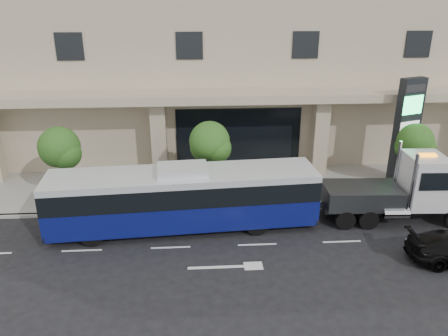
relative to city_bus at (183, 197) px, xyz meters
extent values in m
plane|color=black|center=(3.40, -0.34, -1.66)|extent=(120.00, 120.00, 0.00)
cube|color=gray|center=(3.40, 4.66, -1.59)|extent=(120.00, 6.00, 0.15)
cube|color=gray|center=(3.40, 1.66, -1.59)|extent=(120.00, 0.30, 0.15)
cube|color=tan|center=(3.40, 15.16, 8.34)|extent=(60.00, 15.00, 20.00)
cube|color=tan|center=(3.40, 6.46, 3.54)|extent=(60.00, 2.80, 0.50)
cube|color=black|center=(3.40, 7.63, 0.49)|extent=(8.00, 0.12, 4.00)
cube|color=tan|center=(-1.60, 6.46, 0.94)|extent=(0.90, 0.90, 4.90)
cube|color=tan|center=(8.40, 6.46, 0.94)|extent=(0.90, 0.90, 4.90)
cylinder|color=#422B19|center=(-6.60, 3.26, -0.11)|extent=(0.14, 0.14, 2.80)
sphere|color=#164D19|center=(-6.60, 3.26, 1.61)|extent=(2.20, 2.20, 2.20)
sphere|color=#164D19|center=(-6.25, 3.06, 1.29)|extent=(1.65, 1.65, 1.65)
sphere|color=#164D19|center=(-6.90, 3.46, 1.21)|extent=(1.54, 1.54, 1.54)
cylinder|color=#422B19|center=(1.40, 3.26, -0.04)|extent=(0.14, 0.14, 2.94)
sphere|color=#164D19|center=(1.40, 3.26, 1.76)|extent=(2.20, 2.20, 2.20)
sphere|color=#164D19|center=(1.75, 3.06, 1.43)|extent=(1.65, 1.65, 1.65)
sphere|color=#164D19|center=(1.10, 3.46, 1.34)|extent=(1.54, 1.54, 1.54)
cylinder|color=#422B19|center=(12.90, 3.26, -0.15)|extent=(0.14, 0.14, 2.73)
sphere|color=#164D19|center=(12.90, 3.26, 1.53)|extent=(2.00, 2.00, 2.00)
sphere|color=#164D19|center=(13.25, 3.06, 1.22)|extent=(1.50, 1.50, 1.50)
sphere|color=#164D19|center=(12.60, 3.46, 1.14)|extent=(1.40, 1.40, 1.40)
cylinder|color=black|center=(-4.19, -1.42, -1.13)|extent=(1.09, 0.39, 1.07)
cylinder|color=black|center=(-4.34, 0.83, -1.13)|extent=(1.09, 0.39, 1.07)
cylinder|color=black|center=(3.50, -0.88, -1.13)|extent=(1.09, 0.39, 1.07)
cylinder|color=black|center=(3.35, 1.36, -1.13)|extent=(1.09, 0.39, 1.07)
cube|color=#0C1259|center=(0.01, 0.00, -0.64)|extent=(13.01, 3.56, 1.29)
cube|color=black|center=(0.01, 0.00, 0.48)|extent=(13.01, 3.60, 0.96)
cube|color=silver|center=(0.01, 0.00, 1.12)|extent=(13.01, 3.56, 0.32)
cube|color=silver|center=(0.01, 0.00, 1.44)|extent=(2.47, 1.87, 0.32)
cube|color=#2D3033|center=(-6.35, -0.44, -1.18)|extent=(0.32, 2.68, 0.32)
cube|color=#2D3033|center=(6.37, 0.44, -1.18)|extent=(0.32, 2.68, 0.32)
cube|color=#2D3033|center=(10.84, 0.16, -0.95)|extent=(7.60, 1.22, 0.36)
cube|color=silver|center=(11.95, 0.11, 0.52)|extent=(1.88, 2.30, 2.58)
cube|color=black|center=(12.80, 0.08, 0.92)|extent=(0.19, 1.96, 1.07)
cylinder|color=silver|center=(10.93, -0.82, 0.74)|extent=(0.17, 0.17, 3.03)
cylinder|color=silver|center=(11.02, 1.14, 0.74)|extent=(0.17, 0.17, 3.03)
cube|color=#2D3033|center=(8.93, 0.25, -0.28)|extent=(3.83, 2.30, 0.98)
cube|color=#2D3033|center=(6.79, 0.34, -0.82)|extent=(1.43, 0.31, 0.20)
cube|color=#2D3033|center=(6.26, 0.37, -1.17)|extent=(0.29, 1.61, 0.16)
cube|color=orange|center=(11.95, 0.11, 1.86)|extent=(0.81, 0.35, 0.12)
cylinder|color=black|center=(13.42, 0.99, -1.17)|extent=(0.99, 0.33, 0.98)
cylinder|color=black|center=(9.06, -0.69, -1.17)|extent=(0.99, 0.33, 0.98)
cylinder|color=black|center=(9.15, 1.17, -1.17)|extent=(0.99, 0.33, 0.98)
cylinder|color=black|center=(7.91, -0.64, -1.17)|extent=(0.99, 0.33, 0.98)
cylinder|color=black|center=(7.99, 1.23, -1.17)|extent=(0.99, 0.33, 0.98)
cube|color=black|center=(12.94, 4.54, 1.66)|extent=(1.67, 1.03, 6.35)
cube|color=#28F179|center=(12.94, 4.24, 3.35)|extent=(1.31, 0.52, 1.06)
cube|color=silver|center=(12.94, 4.24, 2.08)|extent=(1.31, 0.52, 0.63)
cube|color=#262628|center=(12.94, 4.24, 4.30)|extent=(1.31, 0.52, 0.42)
camera|label=1|loc=(0.74, -19.23, 9.05)|focal=35.00mm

